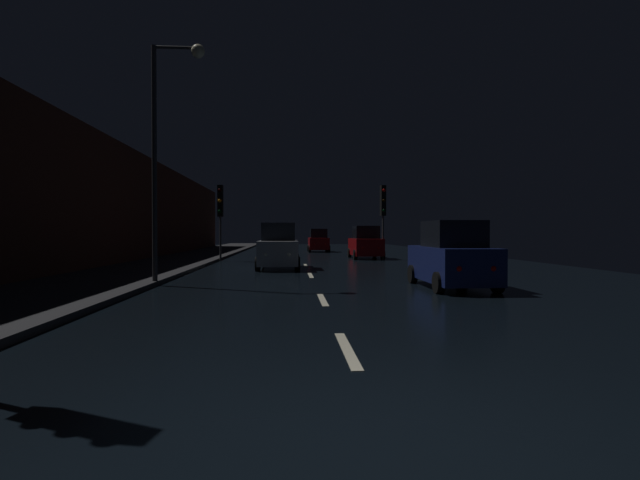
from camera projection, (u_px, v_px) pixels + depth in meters
The scene contains 11 objects.
ground at pixel (304, 262), 28.45m from camera, with size 26.98×84.00×0.02m, color black.
sidewalk_left at pixel (179, 261), 27.99m from camera, with size 4.40×84.00×0.15m, color #28282B.
building_facade_left at pixel (111, 204), 24.28m from camera, with size 0.80×63.00×6.39m, color #472319.
lane_centerline at pixel (315, 284), 15.77m from camera, with size 0.16×20.05×0.01m.
traffic_light_far_left at pixel (220, 206), 28.71m from camera, with size 0.33×0.47×4.57m.
traffic_light_far_right at pixel (383, 206), 29.76m from camera, with size 0.34×0.47×4.66m.
streetlamp_overhead at pixel (168, 127), 15.41m from camera, with size 1.70×0.44×7.80m.
car_approaching_headlights at pixel (278, 248), 22.76m from camera, with size 1.99×4.31×2.17m.
car_parked_right_near at pixel (452, 257), 14.84m from camera, with size 1.91×4.13×2.08m.
car_parked_right_far at pixel (365, 244), 31.64m from camera, with size 1.97×4.27×2.15m.
car_distant_taillights at pixel (318, 241), 42.63m from camera, with size 1.88×4.06×2.05m.
Camera 1 is at (-0.84, -3.93, 1.72)m, focal length 26.86 mm.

